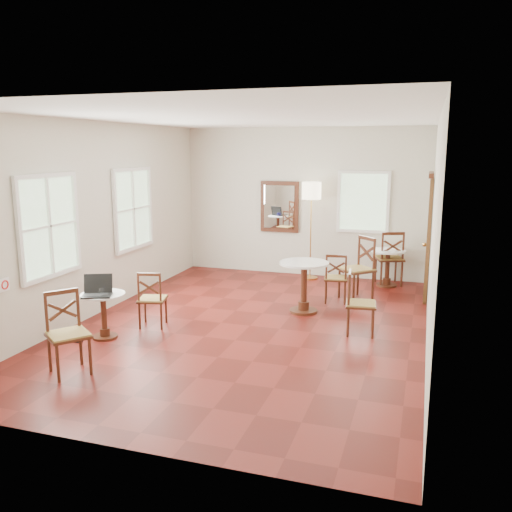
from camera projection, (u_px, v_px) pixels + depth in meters
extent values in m
plane|color=#611610|center=(250.00, 326.00, 7.98)|extent=(7.00, 7.00, 0.00)
cube|color=beige|center=(304.00, 202.00, 10.96)|extent=(5.00, 0.02, 3.00)
cube|color=beige|center=(116.00, 283.00, 4.42)|extent=(5.00, 0.02, 3.00)
cube|color=beige|center=(99.00, 219.00, 8.43)|extent=(0.02, 7.00, 3.00)
cube|color=beige|center=(433.00, 234.00, 6.94)|extent=(0.02, 7.00, 3.00)
cube|color=white|center=(249.00, 118.00, 7.39)|extent=(5.00, 7.00, 0.02)
cube|color=#533517|center=(428.00, 239.00, 9.28)|extent=(0.06, 0.90, 2.10)
cube|color=#462011|center=(431.00, 175.00, 9.07)|extent=(0.08, 1.02, 0.08)
sphere|color=#BF8C3F|center=(424.00, 245.00, 9.01)|extent=(0.07, 0.07, 0.07)
cube|color=#472113|center=(279.00, 207.00, 11.09)|extent=(0.80, 0.05, 1.05)
cube|color=white|center=(279.00, 207.00, 11.06)|extent=(0.64, 0.02, 0.88)
cube|color=white|center=(4.00, 285.00, 6.57)|extent=(0.02, 0.16, 0.16)
torus|color=red|center=(5.00, 285.00, 6.57)|extent=(0.02, 0.12, 0.12)
cube|color=white|center=(49.00, 226.00, 7.29)|extent=(0.06, 1.22, 1.42)
cube|color=white|center=(133.00, 209.00, 9.35)|extent=(0.06, 1.22, 1.42)
cube|color=white|center=(363.00, 202.00, 10.56)|extent=(1.02, 0.06, 1.22)
cylinder|color=#462011|center=(105.00, 336.00, 7.48)|extent=(0.34, 0.34, 0.03)
cylinder|color=#462011|center=(105.00, 332.00, 7.46)|extent=(0.14, 0.14, 0.10)
cylinder|color=#472113|center=(104.00, 314.00, 7.41)|extent=(0.08, 0.08, 0.52)
cylinder|color=#462011|center=(103.00, 297.00, 7.37)|extent=(0.12, 0.12, 0.05)
cylinder|color=white|center=(103.00, 294.00, 7.36)|extent=(0.60, 0.60, 0.03)
cylinder|color=#462011|center=(303.00, 311.00, 8.64)|extent=(0.45, 0.45, 0.04)
cylinder|color=#462011|center=(303.00, 305.00, 8.62)|extent=(0.18, 0.18, 0.13)
cylinder|color=#472113|center=(304.00, 285.00, 8.56)|extent=(0.10, 0.10, 0.67)
cylinder|color=#462011|center=(304.00, 266.00, 8.50)|extent=(0.16, 0.16, 0.07)
cylinder|color=white|center=(304.00, 263.00, 8.49)|extent=(0.78, 0.78, 0.03)
cylinder|color=#462011|center=(386.00, 285.00, 10.28)|extent=(0.38, 0.38, 0.04)
cylinder|color=#462011|center=(387.00, 281.00, 10.26)|extent=(0.15, 0.15, 0.11)
cylinder|color=#472113|center=(387.00, 267.00, 10.20)|extent=(0.09, 0.09, 0.57)
cylinder|color=#462011|center=(388.00, 253.00, 10.15)|extent=(0.13, 0.13, 0.06)
cylinder|color=white|center=(388.00, 251.00, 10.14)|extent=(0.66, 0.66, 0.03)
cylinder|color=#462011|center=(166.00, 310.00, 8.09)|extent=(0.03, 0.03, 0.40)
cylinder|color=#462011|center=(161.00, 316.00, 7.78)|extent=(0.03, 0.03, 0.40)
cylinder|color=#462011|center=(145.00, 310.00, 8.11)|extent=(0.03, 0.03, 0.40)
cylinder|color=#462011|center=(140.00, 316.00, 7.80)|extent=(0.03, 0.03, 0.40)
cube|color=#462011|center=(153.00, 300.00, 7.90)|extent=(0.47, 0.47, 0.03)
cube|color=olive|center=(153.00, 299.00, 7.90)|extent=(0.45, 0.45, 0.04)
cylinder|color=#462011|center=(160.00, 288.00, 7.70)|extent=(0.03, 0.03, 0.44)
cylinder|color=#462011|center=(138.00, 288.00, 7.71)|extent=(0.03, 0.03, 0.44)
cube|color=#462011|center=(149.00, 274.00, 7.66)|extent=(0.33, 0.11, 0.04)
cube|color=#472113|center=(149.00, 288.00, 7.70)|extent=(0.28, 0.09, 0.19)
cube|color=#472113|center=(149.00, 288.00, 7.70)|extent=(0.28, 0.09, 0.19)
cylinder|color=#462011|center=(58.00, 363.00, 6.02)|extent=(0.04, 0.04, 0.46)
cylinder|color=#462011|center=(50.00, 353.00, 6.31)|extent=(0.04, 0.04, 0.46)
cylinder|color=#462011|center=(90.00, 356.00, 6.22)|extent=(0.04, 0.04, 0.46)
cylinder|color=#462011|center=(81.00, 347.00, 6.51)|extent=(0.04, 0.04, 0.46)
cube|color=#462011|center=(68.00, 336.00, 6.22)|extent=(0.63, 0.63, 0.03)
cube|color=olive|center=(68.00, 334.00, 6.22)|extent=(0.60, 0.60, 0.04)
cylinder|color=#462011|center=(46.00, 314.00, 6.22)|extent=(0.04, 0.04, 0.51)
cylinder|color=#462011|center=(78.00, 309.00, 6.42)|extent=(0.04, 0.04, 0.51)
cube|color=#462011|center=(61.00, 292.00, 6.27)|extent=(0.26, 0.33, 0.05)
cube|color=#472113|center=(62.00, 310.00, 6.31)|extent=(0.22, 0.27, 0.22)
cube|color=#472113|center=(62.00, 310.00, 6.31)|extent=(0.22, 0.27, 0.22)
cylinder|color=#462011|center=(345.00, 288.00, 9.33)|extent=(0.03, 0.03, 0.40)
cylinder|color=#462011|center=(345.00, 293.00, 9.02)|extent=(0.03, 0.03, 0.40)
cylinder|color=#462011|center=(326.00, 287.00, 9.38)|extent=(0.03, 0.03, 0.40)
cylinder|color=#462011|center=(326.00, 292.00, 9.07)|extent=(0.03, 0.03, 0.40)
cube|color=#462011|center=(336.00, 279.00, 9.16)|extent=(0.45, 0.45, 0.03)
cube|color=olive|center=(336.00, 278.00, 9.16)|extent=(0.43, 0.43, 0.04)
cylinder|color=#462011|center=(346.00, 268.00, 8.94)|extent=(0.03, 0.03, 0.45)
cylinder|color=#462011|center=(326.00, 268.00, 8.99)|extent=(0.03, 0.03, 0.45)
cube|color=#462011|center=(336.00, 256.00, 8.92)|extent=(0.34, 0.08, 0.04)
cube|color=#472113|center=(336.00, 268.00, 8.96)|extent=(0.29, 0.07, 0.20)
cube|color=#472113|center=(336.00, 268.00, 8.96)|extent=(0.29, 0.07, 0.20)
cylinder|color=#462011|center=(373.00, 324.00, 7.41)|extent=(0.03, 0.03, 0.42)
cylinder|color=#462011|center=(348.00, 322.00, 7.47)|extent=(0.03, 0.03, 0.42)
cylinder|color=#462011|center=(373.00, 316.00, 7.73)|extent=(0.03, 0.03, 0.42)
cylinder|color=#462011|center=(349.00, 315.00, 7.80)|extent=(0.03, 0.03, 0.42)
cube|color=#462011|center=(361.00, 305.00, 7.56)|extent=(0.46, 0.46, 0.03)
cube|color=olive|center=(361.00, 304.00, 7.56)|extent=(0.44, 0.44, 0.04)
cylinder|color=#462011|center=(349.00, 291.00, 7.38)|extent=(0.03, 0.03, 0.47)
cylinder|color=#462011|center=(350.00, 285.00, 7.71)|extent=(0.03, 0.03, 0.47)
cube|color=#462011|center=(350.00, 273.00, 7.50)|extent=(0.07, 0.36, 0.05)
cube|color=#472113|center=(349.00, 287.00, 7.54)|extent=(0.06, 0.31, 0.21)
cube|color=#472113|center=(349.00, 287.00, 7.54)|extent=(0.06, 0.31, 0.21)
cylinder|color=#462011|center=(396.00, 269.00, 10.57)|extent=(0.04, 0.04, 0.50)
cylinder|color=#462011|center=(402.00, 274.00, 10.18)|extent=(0.04, 0.04, 0.50)
cylinder|color=#462011|center=(376.00, 270.00, 10.55)|extent=(0.04, 0.04, 0.50)
cylinder|color=#462011|center=(381.00, 274.00, 10.16)|extent=(0.04, 0.04, 0.50)
cube|color=#462011|center=(389.00, 259.00, 10.32)|extent=(0.62, 0.62, 0.03)
cube|color=olive|center=(389.00, 258.00, 10.31)|extent=(0.59, 0.59, 0.04)
cylinder|color=#462011|center=(403.00, 247.00, 10.08)|extent=(0.04, 0.04, 0.55)
cylinder|color=#462011|center=(382.00, 247.00, 10.06)|extent=(0.04, 0.04, 0.55)
cube|color=#462011|center=(393.00, 234.00, 10.02)|extent=(0.41, 0.18, 0.06)
cube|color=#472113|center=(393.00, 246.00, 10.07)|extent=(0.34, 0.15, 0.24)
cube|color=#472113|center=(393.00, 246.00, 10.07)|extent=(0.34, 0.15, 0.24)
cylinder|color=#462011|center=(339.00, 284.00, 9.43)|extent=(0.04, 0.04, 0.51)
cylinder|color=#462011|center=(358.00, 281.00, 9.62)|extent=(0.04, 0.04, 0.51)
cylinder|color=#462011|center=(354.00, 289.00, 9.08)|extent=(0.04, 0.04, 0.51)
cylinder|color=#462011|center=(373.00, 286.00, 9.27)|extent=(0.04, 0.04, 0.51)
cube|color=#462011|center=(356.00, 270.00, 9.30)|extent=(0.71, 0.71, 0.03)
cube|color=olive|center=(356.00, 269.00, 9.30)|extent=(0.68, 0.68, 0.05)
cylinder|color=#462011|center=(359.00, 251.00, 9.51)|extent=(0.04, 0.04, 0.57)
cylinder|color=#462011|center=(374.00, 255.00, 9.16)|extent=(0.04, 0.04, 0.57)
cube|color=#462011|center=(367.00, 238.00, 9.29)|extent=(0.34, 0.33, 0.06)
cube|color=#472113|center=(366.00, 253.00, 9.33)|extent=(0.28, 0.28, 0.25)
cube|color=#472113|center=(366.00, 253.00, 9.33)|extent=(0.28, 0.28, 0.25)
cylinder|color=#BF8C3F|center=(310.00, 278.00, 10.85)|extent=(0.31, 0.31, 0.03)
cylinder|color=#BF8C3F|center=(311.00, 235.00, 10.68)|extent=(0.03, 0.03, 1.77)
cylinder|color=beige|center=(312.00, 191.00, 10.51)|extent=(0.38, 0.38, 0.33)
cube|color=black|center=(97.00, 295.00, 7.22)|extent=(0.46, 0.40, 0.02)
cube|color=black|center=(97.00, 295.00, 7.22)|extent=(0.35, 0.27, 0.00)
cube|color=black|center=(98.00, 283.00, 7.33)|extent=(0.38, 0.23, 0.26)
cube|color=silver|center=(98.00, 283.00, 7.33)|extent=(0.33, 0.19, 0.21)
ellipsoid|color=black|center=(102.00, 296.00, 7.18)|extent=(0.10, 0.08, 0.03)
cylinder|color=#100F33|center=(105.00, 290.00, 7.38)|extent=(0.08, 0.08, 0.10)
torus|color=#100F33|center=(108.00, 290.00, 7.36)|extent=(0.07, 0.01, 0.07)
cylinder|color=white|center=(101.00, 292.00, 7.23)|extent=(0.06, 0.06, 0.11)
cube|color=black|center=(78.00, 341.00, 7.30)|extent=(0.11, 0.06, 0.04)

